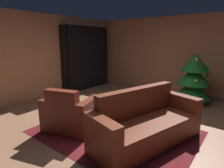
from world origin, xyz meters
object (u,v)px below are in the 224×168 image
bottle_on_table (117,108)px  armchair_red (71,115)px  bookshelf_unit (89,58)px  book_stack_on_table (119,107)px  couch_red (146,125)px  coffee_table (118,112)px  decorated_tree (194,77)px

bottle_on_table → armchair_red: bearing=-153.0°
bookshelf_unit → book_stack_on_table: size_ratio=9.81×
couch_red → bookshelf_unit: bearing=147.4°
bookshelf_unit → armchair_red: bearing=-51.8°
bookshelf_unit → couch_red: size_ratio=1.01×
bookshelf_unit → bottle_on_table: 3.81m
couch_red → coffee_table: 0.67m
bottle_on_table → decorated_tree: bearing=77.1°
armchair_red → book_stack_on_table: bearing=37.6°
coffee_table → book_stack_on_table: book_stack_on_table is taller
couch_red → coffee_table: size_ratio=3.27×
bookshelf_unit → armchair_red: bookshelf_unit is taller
couch_red → book_stack_on_table: size_ratio=9.71×
couch_red → coffee_table: bearing=171.2°
armchair_red → book_stack_on_table: 0.97m
bookshelf_unit → coffee_table: (2.88, -2.17, -0.71)m
armchair_red → book_stack_on_table: (0.76, 0.58, 0.16)m
armchair_red → bottle_on_table: (0.81, 0.42, 0.20)m
bookshelf_unit → couch_red: bookshelf_unit is taller
armchair_red → decorated_tree: (1.44, 3.16, 0.42)m
bookshelf_unit → couch_red: bearing=-32.6°
coffee_table → bottle_on_table: bottle_on_table is taller
bookshelf_unit → decorated_tree: bookshelf_unit is taller
book_stack_on_table → decorated_tree: bearing=75.1°
armchair_red → coffee_table: size_ratio=1.69×
bookshelf_unit → armchair_red: size_ratio=1.95×
couch_red → bottle_on_table: 0.61m
coffee_table → bottle_on_table: (0.09, -0.16, 0.14)m
bookshelf_unit → coffee_table: size_ratio=3.30×
coffee_table → book_stack_on_table: bearing=7.8°
couch_red → book_stack_on_table: 0.66m
bookshelf_unit → bottle_on_table: bookshelf_unit is taller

